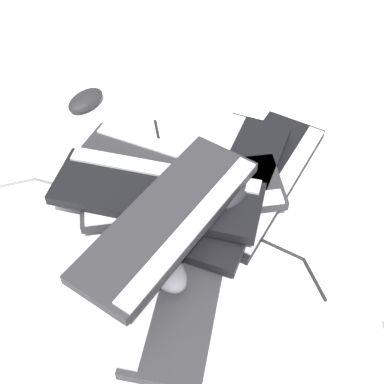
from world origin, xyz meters
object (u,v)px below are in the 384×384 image
keyboard_5 (157,192)px  mouse_0 (86,100)px  keyboard_0 (182,277)px  mouse_1 (231,193)px  keyboard_2 (167,170)px  keyboard_4 (232,185)px  keyboard_3 (182,193)px  keyboard_1 (261,180)px  mouse_2 (167,270)px  keyboard_6 (169,219)px

keyboard_5 → mouse_0: keyboard_5 is taller
keyboard_0 → mouse_1: mouse_1 is taller
keyboard_0 → keyboard_2: 0.29m
keyboard_0 → keyboard_5: 0.19m
keyboard_4 → mouse_0: bearing=-121.9°
keyboard_3 → keyboard_5: 0.06m
keyboard_1 → keyboard_5: keyboard_5 is taller
mouse_2 → keyboard_0: bearing=-104.7°
keyboard_1 → mouse_1: (0.11, -0.06, 0.07)m
keyboard_0 → keyboard_3: size_ratio=0.96×
keyboard_0 → keyboard_3: 0.20m
keyboard_2 → keyboard_4: size_ratio=1.00×
keyboard_1 → keyboard_0: bearing=-25.4°
keyboard_6 → mouse_1: keyboard_6 is taller
keyboard_3 → mouse_2: mouse_2 is taller
mouse_2 → keyboard_1: bearing=-68.6°
keyboard_0 → keyboard_6: 0.12m
keyboard_5 → keyboard_1: bearing=120.5°
keyboard_1 → keyboard_2: 0.22m
keyboard_3 → mouse_2: bearing=1.7°
keyboard_2 → mouse_2: bearing=11.0°
keyboard_5 → keyboard_0: bearing=26.5°
keyboard_5 → mouse_1: (-0.02, 0.15, 0.01)m
keyboard_5 → keyboard_6: size_ratio=0.98×
keyboard_3 → mouse_1: bearing=82.1°
keyboard_1 → keyboard_3: (0.09, -0.17, 0.03)m
keyboard_4 → keyboard_3: bearing=-69.0°
keyboard_1 → keyboard_5: 0.26m
keyboard_2 → keyboard_5: bearing=2.0°
keyboard_0 → mouse_2: bearing=-64.7°
keyboard_1 → keyboard_3: size_ratio=1.00×
keyboard_1 → mouse_2: bearing=-28.5°
keyboard_0 → keyboard_2: bearing=-163.4°
keyboard_1 → mouse_1: size_ratio=4.22×
keyboard_0 → keyboard_6: size_ratio=0.96×
keyboard_5 → keyboard_6: keyboard_6 is taller
keyboard_3 → mouse_2: size_ratio=4.22×
keyboard_2 → keyboard_0: bearing=16.6°
mouse_2 → mouse_1: bearing=-67.8°
keyboard_1 → keyboard_2: size_ratio=1.00×
keyboard_6 → mouse_0: size_ratio=4.20×
keyboard_1 → keyboard_4: bearing=-50.0°
mouse_1 → mouse_2: bearing=175.5°
keyboard_0 → mouse_1: (-0.18, 0.07, 0.07)m
mouse_2 → keyboard_3: bearing=-38.4°
mouse_0 → keyboard_3: bearing=73.9°
keyboard_1 → mouse_0: mouse_0 is taller
keyboard_1 → keyboard_5: size_ratio=1.03×
keyboard_1 → mouse_0: bearing=-113.2°
keyboard_5 → mouse_0: (-0.33, -0.26, -0.05)m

